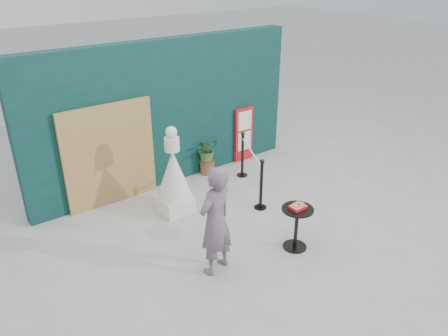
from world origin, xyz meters
TOP-DOWN VIEW (x-y plane):
  - ground at (0.00, 0.00)m, footprint 60.00×60.00m
  - back_wall at (0.00, 3.15)m, footprint 6.00×0.30m
  - bamboo_fence at (-1.40, 2.94)m, footprint 1.80×0.08m
  - woman at (-1.04, 0.03)m, footprint 0.72×0.57m
  - menu_board at (1.90, 2.95)m, footprint 0.50×0.07m
  - statue at (-0.63, 1.91)m, footprint 0.67×0.67m
  - cafe_table at (0.36, -0.30)m, footprint 0.52×0.52m
  - food_basket at (0.36, -0.29)m, footprint 0.26×0.19m
  - planter at (0.79, 2.88)m, footprint 0.52×0.45m
  - stanchion_barrier at (1.04, 1.67)m, footprint 0.84×1.54m

SIDE VIEW (x-z plane):
  - ground at x=0.00m, z-range 0.00..0.00m
  - stanchion_barrier at x=1.04m, z-range -0.02..1.01m
  - cafe_table at x=0.36m, z-range 0.12..0.87m
  - planter at x=0.79m, z-range 0.07..0.95m
  - menu_board at x=1.90m, z-range 0.00..1.30m
  - statue at x=-0.63m, z-range -0.16..1.56m
  - food_basket at x=0.36m, z-range 0.73..0.84m
  - woman at x=-1.04m, z-range 0.00..1.76m
  - bamboo_fence at x=-1.40m, z-range 0.00..2.00m
  - back_wall at x=0.00m, z-range 0.00..3.00m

